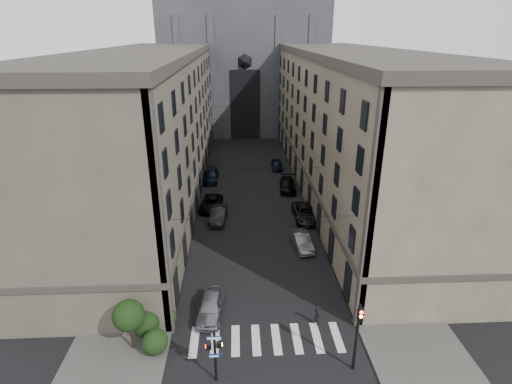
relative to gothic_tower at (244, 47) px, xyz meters
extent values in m
cube|color=#383533|center=(-10.50, -38.96, -17.72)|extent=(7.00, 80.00, 0.15)
cube|color=#383533|center=(10.50, -38.96, -17.72)|extent=(7.00, 80.00, 0.15)
cube|color=beige|center=(0.00, -69.96, -17.79)|extent=(11.00, 3.20, 0.01)
cube|color=#4A4439|center=(-13.50, -38.96, -8.80)|extent=(13.00, 60.00, 18.00)
cube|color=#38332D|center=(-13.50, -38.96, 0.60)|extent=(13.60, 60.60, 0.90)
cube|color=#38332D|center=(-13.50, -38.96, -13.60)|extent=(13.40, 60.30, 0.50)
cube|color=brown|center=(13.50, -38.96, -8.80)|extent=(13.00, 60.00, 18.00)
cube|color=#38332D|center=(13.50, -38.96, 0.60)|extent=(13.60, 60.60, 0.90)
cube|color=#38332D|center=(13.50, -38.96, -13.60)|extent=(13.40, 60.30, 0.50)
cube|color=#2D2D33|center=(0.00, 0.04, -2.80)|extent=(34.00, 22.00, 30.00)
cube|color=black|center=(0.00, -11.01, -10.80)|extent=(6.00, 0.30, 14.00)
cylinder|color=black|center=(-3.50, -73.46, -15.80)|extent=(0.18, 0.18, 4.00)
cube|color=orange|center=(-3.22, -73.46, -14.90)|extent=(0.34, 0.24, 0.38)
cube|color=#FF0C07|center=(-3.88, -73.36, -15.10)|extent=(0.34, 0.24, 0.38)
cube|color=navy|center=(-3.50, -73.59, -14.25)|extent=(0.95, 0.05, 0.24)
cube|color=navy|center=(-3.50, -73.59, -15.65)|extent=(0.85, 0.05, 0.27)
cylinder|color=black|center=(5.60, -72.96, -15.20)|extent=(0.20, 0.20, 5.20)
cube|color=black|center=(5.60, -73.18, -13.20)|extent=(0.34, 0.30, 1.00)
cylinder|color=#FF0C07|center=(5.60, -73.34, -12.88)|extent=(0.22, 0.05, 0.22)
cylinder|color=orange|center=(5.60, -73.34, -13.20)|extent=(0.22, 0.05, 0.22)
cylinder|color=black|center=(5.60, -73.34, -13.52)|extent=(0.22, 0.05, 0.22)
sphere|color=black|center=(-7.80, -70.96, -16.75)|extent=(1.80, 1.80, 1.80)
sphere|color=black|center=(-8.80, -69.16, -16.65)|extent=(2.00, 2.00, 2.00)
sphere|color=black|center=(-7.40, -68.16, -16.95)|extent=(1.40, 1.40, 1.40)
cylinder|color=black|center=(-9.50, -70.46, -16.45)|extent=(0.16, 0.16, 2.40)
sphere|color=black|center=(-9.50, -70.46, -14.85)|extent=(2.20, 2.20, 2.20)
cylinder|color=black|center=(0.00, -64.96, -10.30)|extent=(14.00, 0.03, 0.03)
cylinder|color=black|center=(0.00, -52.96, -10.30)|extent=(14.00, 0.03, 0.03)
cylinder|color=black|center=(0.00, -39.96, -10.30)|extent=(14.00, 0.03, 0.03)
cylinder|color=black|center=(0.00, -26.96, -10.30)|extent=(14.00, 0.03, 0.03)
cylinder|color=black|center=(0.00, -14.96, -10.30)|extent=(14.00, 0.03, 0.03)
cylinder|color=black|center=(-1.30, -38.96, -10.70)|extent=(0.03, 60.00, 0.03)
cylinder|color=black|center=(1.30, -38.96, -10.70)|extent=(0.03, 60.00, 0.03)
imported|color=slate|center=(-4.20, -66.96, -16.98)|extent=(2.35, 4.94, 1.63)
imported|color=black|center=(-4.20, -49.97, -16.98)|extent=(2.19, 5.09, 1.63)
imported|color=black|center=(-5.28, -46.33, -17.06)|extent=(3.09, 5.56, 1.47)
imported|color=black|center=(-5.92, -35.98, -16.99)|extent=(2.45, 5.65, 1.62)
imported|color=slate|center=(4.67, -56.73, -17.04)|extent=(2.10, 4.76, 1.52)
imported|color=black|center=(6.20, -50.03, -16.98)|extent=(2.85, 5.96, 1.64)
imported|color=black|center=(5.23, -40.46, -17.01)|extent=(2.61, 5.59, 1.58)
imported|color=black|center=(4.61, -30.96, -17.07)|extent=(1.82, 4.30, 1.45)
imported|color=black|center=(4.00, -68.49, -16.98)|extent=(0.59, 0.70, 1.63)
camera|label=1|loc=(-1.90, -92.98, 3.18)|focal=28.00mm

